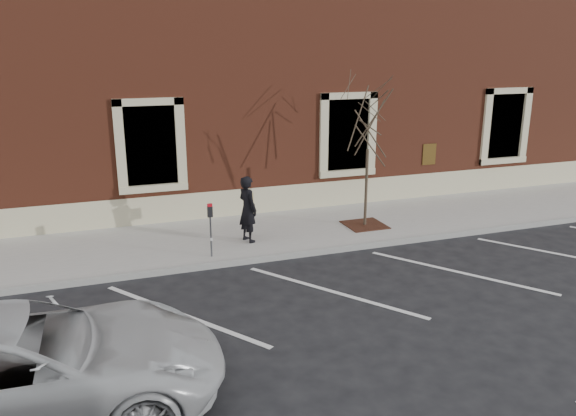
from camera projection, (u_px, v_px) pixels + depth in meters
name	position (u px, v px, depth m)	size (l,w,h in m)	color
ground	(296.00, 257.00, 13.96)	(120.00, 120.00, 0.00)	#28282B
sidewalk_near	(274.00, 233.00, 15.52)	(40.00, 3.50, 0.15)	#BAB5AF
curb_near	(297.00, 255.00, 13.89)	(40.00, 0.12, 0.15)	#9E9E99
parking_stripes	(332.00, 291.00, 11.97)	(28.00, 4.40, 0.01)	silver
building_civic	(221.00, 77.00, 19.87)	(40.00, 8.62, 8.00)	brown
man	(248.00, 209.00, 14.41)	(0.63, 0.41, 1.73)	black
parking_meter	(210.00, 220.00, 13.31)	(0.12, 0.09, 1.32)	#595B60
tree_grate	(365.00, 225.00, 15.93)	(1.09, 1.09, 0.03)	#432215
sapling	(369.00, 128.00, 15.17)	(2.38, 2.38, 3.96)	#48392B
white_truck	(14.00, 369.00, 7.65)	(2.65, 5.74, 1.60)	#BABCBF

